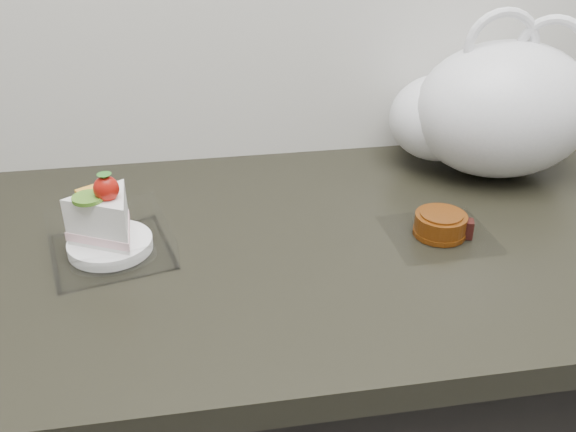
{
  "coord_description": "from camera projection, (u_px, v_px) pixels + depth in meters",
  "views": [
    {
      "loc": [
        -0.2,
        0.89,
        1.39
      ],
      "look_at": [
        -0.07,
        1.69,
        0.94
      ],
      "focal_mm": 40.0,
      "sensor_mm": 36.0,
      "label": 1
    }
  ],
  "objects": [
    {
      "name": "cake_tray",
      "position": [
        108.0,
        232.0,
        0.9
      ],
      "size": [
        0.19,
        0.19,
        0.13
      ],
      "rotation": [
        0.0,
        0.0,
        0.22
      ],
      "color": "white",
      "rests_on": "counter"
    },
    {
      "name": "mooncake_wrap",
      "position": [
        441.0,
        226.0,
        0.95
      ],
      "size": [
        0.16,
        0.15,
        0.04
      ],
      "rotation": [
        0.0,
        0.0,
        0.21
      ],
      "color": "white",
      "rests_on": "counter"
    },
    {
      "name": "plastic_bag",
      "position": [
        491.0,
        110.0,
        1.1
      ],
      "size": [
        0.38,
        0.31,
        0.29
      ],
      "rotation": [
        0.0,
        0.0,
        -0.25
      ],
      "color": "white",
      "rests_on": "counter"
    }
  ]
}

